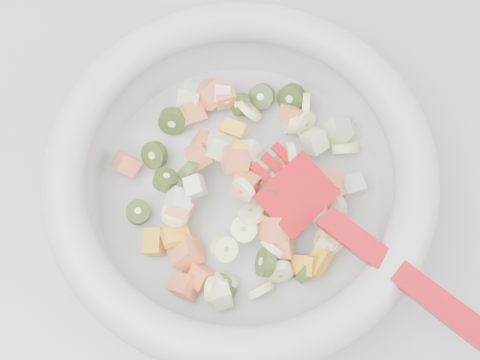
# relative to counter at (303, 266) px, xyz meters

# --- Properties ---
(counter) EXTENTS (2.00, 0.60, 0.90)m
(counter) POSITION_rel_counter_xyz_m (0.00, 0.00, 0.00)
(counter) COLOR #A5A4AA
(counter) RESTS_ON ground
(mixing_bowl) EXTENTS (0.42, 0.35, 0.12)m
(mixing_bowl) POSITION_rel_counter_xyz_m (-0.10, -0.05, 0.50)
(mixing_bowl) COLOR #B8B7B6
(mixing_bowl) RESTS_ON counter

